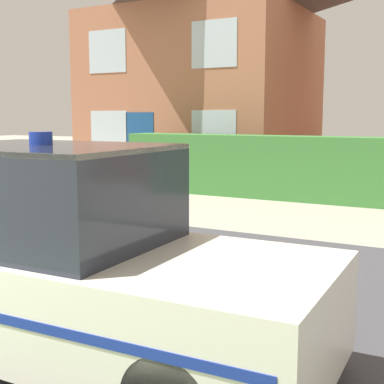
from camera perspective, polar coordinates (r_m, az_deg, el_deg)
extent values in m
cube|color=#424247|center=(6.66, -8.67, -9.25)|extent=(28.00, 6.44, 0.01)
cube|color=#3D7F38|center=(12.69, 15.69, 2.26)|extent=(11.23, 0.88, 1.52)
cylinder|color=black|center=(4.60, 6.91, -13.20)|extent=(0.61, 0.22, 0.61)
cylinder|color=black|center=(5.93, -17.18, -8.60)|extent=(0.61, 0.22, 0.61)
cube|color=silver|center=(4.52, -12.04, -10.31)|extent=(4.16, 1.76, 0.78)
cube|color=#232833|center=(4.56, -15.61, -0.11)|extent=(1.98, 1.54, 0.79)
cube|color=silver|center=(4.52, -15.79, 4.61)|extent=(1.98, 1.54, 0.04)
cube|color=navy|center=(5.14, -6.17, -7.23)|extent=(3.91, 0.11, 0.07)
cylinder|color=#1933A5|center=(4.52, -15.83, 5.53)|extent=(0.19, 0.19, 0.11)
cube|color=#A86B4C|center=(18.70, 1.28, 10.23)|extent=(6.70, 5.92, 5.37)
cube|color=navy|center=(16.50, -5.57, 4.81)|extent=(1.00, 0.02, 2.10)
cube|color=silver|center=(17.17, -8.86, 6.39)|extent=(1.40, 0.02, 1.30)
cube|color=silver|center=(15.21, 2.29, 6.27)|extent=(1.40, 0.02, 1.30)
cube|color=silver|center=(17.28, -9.04, 14.60)|extent=(1.40, 0.02, 1.30)
cube|color=silver|center=(15.34, 2.35, 15.53)|extent=(1.40, 0.02, 1.30)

